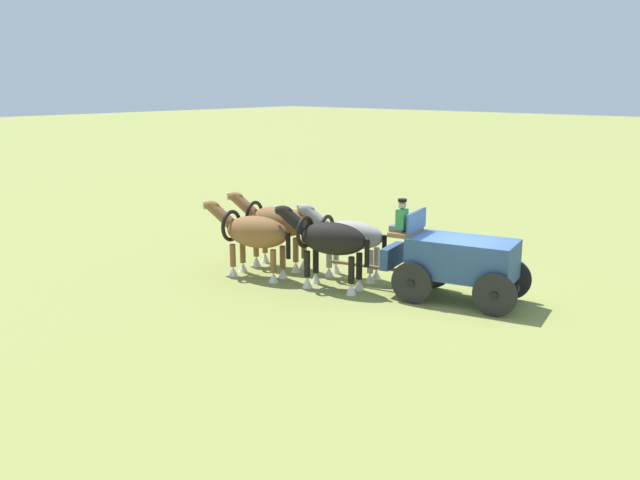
# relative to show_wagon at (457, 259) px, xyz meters

# --- Properties ---
(ground_plane) EXTENTS (220.00, 220.00, 0.00)m
(ground_plane) POSITION_rel_show_wagon_xyz_m (-0.14, -0.04, -1.17)
(ground_plane) COLOR olive
(show_wagon) EXTENTS (5.76, 2.49, 2.75)m
(show_wagon) POSITION_rel_show_wagon_xyz_m (0.00, 0.00, 0.00)
(show_wagon) COLOR #2D4C7A
(show_wagon) RESTS_ON ground
(draft_horse_rear_near) EXTENTS (3.04, 1.36, 2.31)m
(draft_horse_rear_near) POSITION_rel_show_wagon_xyz_m (3.37, 1.42, 0.26)
(draft_horse_rear_near) COLOR black
(draft_horse_rear_near) RESTS_ON ground
(draft_horse_rear_off) EXTENTS (2.98, 1.26, 2.15)m
(draft_horse_rear_off) POSITION_rel_show_wagon_xyz_m (3.67, 0.15, 0.12)
(draft_horse_rear_off) COLOR #9E998E
(draft_horse_rear_off) RESTS_ON ground
(draft_horse_lead_near) EXTENTS (3.10, 1.41, 2.23)m
(draft_horse_lead_near) POSITION_rel_show_wagon_xyz_m (5.90, 1.98, 0.20)
(draft_horse_lead_near) COLOR brown
(draft_horse_lead_near) RESTS_ON ground
(draft_horse_lead_off) EXTENTS (3.13, 1.40, 2.33)m
(draft_horse_lead_off) POSITION_rel_show_wagon_xyz_m (6.19, 0.71, 0.28)
(draft_horse_lead_off) COLOR brown
(draft_horse_lead_off) RESTS_ON ground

